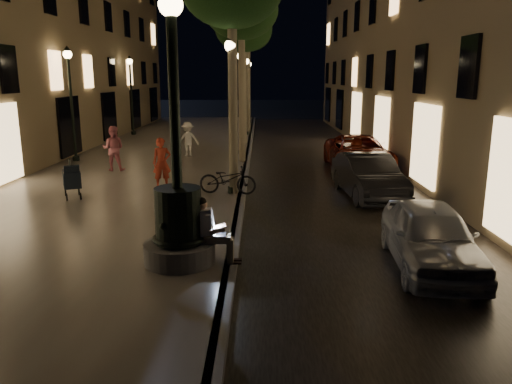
{
  "coord_description": "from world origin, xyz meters",
  "views": [
    {
      "loc": [
        0.58,
        -7.26,
        3.78
      ],
      "look_at": [
        0.49,
        3.0,
        1.39
      ],
      "focal_mm": 35.0,
      "sensor_mm": 36.0,
      "label": 1
    }
  ],
  "objects_px": {
    "seated_man_laptop": "(210,228)",
    "lamp_curb_b": "(241,88)",
    "tree_third": "(244,30)",
    "pedestrian_red": "(162,163)",
    "lamp_curb_a": "(231,95)",
    "lamp_left_c": "(131,85)",
    "lamp_left_b": "(70,89)",
    "car_second": "(368,176)",
    "tree_far": "(248,33)",
    "car_third": "(359,153)",
    "stroller": "(72,179)",
    "bicycle": "(228,179)",
    "fountain_lamppost": "(178,212)",
    "pedestrian_pink": "(113,148)",
    "pedestrian_white": "(188,139)",
    "car_front": "(430,236)",
    "lamp_curb_d": "(249,83)",
    "lamp_curb_c": "(246,85)",
    "tree_second": "(241,11)"
  },
  "relations": [
    {
      "from": "tree_far",
      "to": "pedestrian_red",
      "type": "height_order",
      "value": "tree_far"
    },
    {
      "from": "pedestrian_red",
      "to": "lamp_left_c",
      "type": "bearing_deg",
      "value": 90.58
    },
    {
      "from": "pedestrian_red",
      "to": "lamp_curb_b",
      "type": "bearing_deg",
      "value": 55.4
    },
    {
      "from": "car_third",
      "to": "pedestrian_white",
      "type": "height_order",
      "value": "pedestrian_white"
    },
    {
      "from": "lamp_curb_d",
      "to": "pedestrian_pink",
      "type": "bearing_deg",
      "value": -103.3
    },
    {
      "from": "fountain_lamppost",
      "to": "car_second",
      "type": "distance_m",
      "value": 8.01
    },
    {
      "from": "seated_man_laptop",
      "to": "lamp_curb_d",
      "type": "distance_m",
      "value": 30.09
    },
    {
      "from": "lamp_curb_c",
      "to": "stroller",
      "type": "bearing_deg",
      "value": -105.83
    },
    {
      "from": "tree_far",
      "to": "bicycle",
      "type": "xyz_separation_m",
      "value": [
        -0.21,
        -18.15,
        -5.76
      ]
    },
    {
      "from": "stroller",
      "to": "bicycle",
      "type": "bearing_deg",
      "value": -16.47
    },
    {
      "from": "stroller",
      "to": "bicycle",
      "type": "xyz_separation_m",
      "value": [
        4.62,
        0.59,
        -0.12
      ]
    },
    {
      "from": "tree_far",
      "to": "bicycle",
      "type": "bearing_deg",
      "value": -90.65
    },
    {
      "from": "lamp_left_c",
      "to": "pedestrian_red",
      "type": "bearing_deg",
      "value": -72.64
    },
    {
      "from": "tree_far",
      "to": "lamp_curb_b",
      "type": "xyz_separation_m",
      "value": [
        -0.08,
        -10.0,
        -3.2
      ]
    },
    {
      "from": "lamp_curb_d",
      "to": "stroller",
      "type": "xyz_separation_m",
      "value": [
        -4.75,
        -24.74,
        -2.45
      ]
    },
    {
      "from": "stroller",
      "to": "pedestrian_pink",
      "type": "relative_size",
      "value": 0.68
    },
    {
      "from": "pedestrian_red",
      "to": "bicycle",
      "type": "xyz_separation_m",
      "value": [
        2.2,
        -0.89,
        -0.35
      ]
    },
    {
      "from": "lamp_curb_b",
      "to": "pedestrian_white",
      "type": "distance_m",
      "value": 3.38
    },
    {
      "from": "lamp_curb_b",
      "to": "pedestrian_red",
      "type": "bearing_deg",
      "value": -107.82
    },
    {
      "from": "lamp_left_b",
      "to": "car_third",
      "type": "bearing_deg",
      "value": -4.76
    },
    {
      "from": "lamp_left_c",
      "to": "car_second",
      "type": "height_order",
      "value": "lamp_left_c"
    },
    {
      "from": "lamp_left_b",
      "to": "pedestrian_pink",
      "type": "distance_m",
      "value": 3.89
    },
    {
      "from": "lamp_curb_c",
      "to": "lamp_left_c",
      "type": "xyz_separation_m",
      "value": [
        -7.1,
        0.0,
        0.0
      ]
    },
    {
      "from": "car_front",
      "to": "stroller",
      "type": "bearing_deg",
      "value": 155.67
    },
    {
      "from": "tree_third",
      "to": "car_third",
      "type": "distance_m",
      "value": 10.12
    },
    {
      "from": "tree_third",
      "to": "pedestrian_red",
      "type": "relative_size",
      "value": 4.39
    },
    {
      "from": "lamp_left_b",
      "to": "car_second",
      "type": "distance_m",
      "value": 13.02
    },
    {
      "from": "tree_second",
      "to": "tree_third",
      "type": "bearing_deg",
      "value": 90.95
    },
    {
      "from": "lamp_curb_a",
      "to": "pedestrian_white",
      "type": "relative_size",
      "value": 3.11
    },
    {
      "from": "bicycle",
      "to": "car_second",
      "type": "bearing_deg",
      "value": -76.54
    },
    {
      "from": "car_second",
      "to": "pedestrian_red",
      "type": "bearing_deg",
      "value": 170.53
    },
    {
      "from": "fountain_lamppost",
      "to": "lamp_curb_b",
      "type": "xyz_separation_m",
      "value": [
        0.7,
        14.0,
        2.02
      ]
    },
    {
      "from": "lamp_curb_a",
      "to": "lamp_curb_d",
      "type": "distance_m",
      "value": 24.0
    },
    {
      "from": "lamp_curb_b",
      "to": "car_third",
      "type": "xyz_separation_m",
      "value": [
        4.9,
        -3.0,
        -2.53
      ]
    },
    {
      "from": "lamp_curb_d",
      "to": "pedestrian_white",
      "type": "distance_m",
      "value": 16.96
    },
    {
      "from": "lamp_curb_b",
      "to": "stroller",
      "type": "height_order",
      "value": "lamp_curb_b"
    },
    {
      "from": "tree_far",
      "to": "lamp_curb_a",
      "type": "relative_size",
      "value": 1.56
    },
    {
      "from": "stroller",
      "to": "car_second",
      "type": "height_order",
      "value": "car_second"
    },
    {
      "from": "car_second",
      "to": "lamp_curb_c",
      "type": "bearing_deg",
      "value": 100.16
    },
    {
      "from": "lamp_curb_c",
      "to": "bicycle",
      "type": "xyz_separation_m",
      "value": [
        -0.13,
        -16.15,
        -2.57
      ]
    },
    {
      "from": "lamp_left_b",
      "to": "bicycle",
      "type": "xyz_separation_m",
      "value": [
        6.97,
        -6.15,
        -2.57
      ]
    },
    {
      "from": "tree_third",
      "to": "lamp_left_b",
      "type": "bearing_deg",
      "value": -139.8
    },
    {
      "from": "pedestrian_red",
      "to": "bicycle",
      "type": "height_order",
      "value": "pedestrian_red"
    },
    {
      "from": "seated_man_laptop",
      "to": "tree_far",
      "type": "bearing_deg",
      "value": 89.6
    },
    {
      "from": "pedestrian_pink",
      "to": "pedestrian_white",
      "type": "height_order",
      "value": "pedestrian_pink"
    },
    {
      "from": "lamp_curb_d",
      "to": "car_second",
      "type": "distance_m",
      "value": 24.28
    },
    {
      "from": "lamp_left_b",
      "to": "car_front",
      "type": "bearing_deg",
      "value": -45.74
    },
    {
      "from": "seated_man_laptop",
      "to": "lamp_curb_b",
      "type": "relative_size",
      "value": 0.27
    },
    {
      "from": "lamp_curb_d",
      "to": "pedestrian_pink",
      "type": "height_order",
      "value": "lamp_curb_d"
    },
    {
      "from": "lamp_curb_a",
      "to": "lamp_left_c",
      "type": "distance_m",
      "value": 17.5
    }
  ]
}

